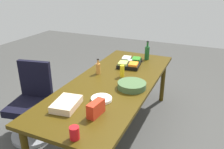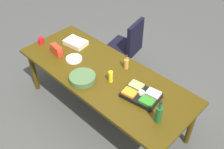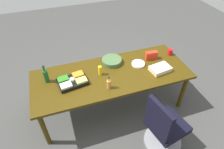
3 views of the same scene
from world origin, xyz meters
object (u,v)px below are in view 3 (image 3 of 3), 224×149
object	(u,v)px
sheet_cake	(160,69)
chip_bag_red	(151,55)
conference_table	(112,77)
office_chair	(163,129)
salad_bowl	(112,61)
dressing_bottle	(109,84)
paper_plate_stack	(138,64)
mustard_bottle	(100,71)
wine_bottle	(46,76)
veggie_tray	(72,81)
red_solo_cup	(170,52)

from	to	relation	value
sheet_cake	chip_bag_red	bearing A→B (deg)	-91.43
conference_table	office_chair	distance (m)	1.10
office_chair	chip_bag_red	world-z (taller)	office_chair
salad_bowl	dressing_bottle	bearing A→B (deg)	67.24
paper_plate_stack	mustard_bottle	xyz separation A→B (m)	(0.67, 0.04, 0.06)
salad_bowl	chip_bag_red	size ratio (longest dim) A/B	1.66
sheet_cake	wine_bottle	world-z (taller)	wine_bottle
conference_table	salad_bowl	size ratio (longest dim) A/B	7.47
sheet_cake	dressing_bottle	size ratio (longest dim) A/B	1.54
mustard_bottle	chip_bag_red	size ratio (longest dim) A/B	0.78
sheet_cake	mustard_bottle	xyz separation A→B (m)	(0.94, -0.22, 0.04)
veggie_tray	salad_bowl	bearing A→B (deg)	-158.29
paper_plate_stack	wine_bottle	xyz separation A→B (m)	(1.47, -0.06, 0.10)
salad_bowl	chip_bag_red	xyz separation A→B (m)	(-0.68, 0.11, 0.03)
paper_plate_stack	dressing_bottle	xyz separation A→B (m)	(0.63, 0.36, 0.06)
wine_bottle	chip_bag_red	bearing A→B (deg)	-179.46
dressing_bottle	red_solo_cup	bearing A→B (deg)	-160.70
chip_bag_red	paper_plate_stack	bearing A→B (deg)	16.28
office_chair	dressing_bottle	xyz separation A→B (m)	(0.59, -0.67, 0.46)
veggie_tray	paper_plate_stack	size ratio (longest dim) A/B	2.09
dressing_bottle	salad_bowl	distance (m)	0.61
paper_plate_stack	red_solo_cup	world-z (taller)	red_solo_cup
office_chair	chip_bag_red	bearing A→B (deg)	-106.03
sheet_cake	veggie_tray	bearing A→B (deg)	-6.72
paper_plate_stack	mustard_bottle	size ratio (longest dim) A/B	1.41
salad_bowl	wine_bottle	world-z (taller)	wine_bottle
veggie_tray	wine_bottle	size ratio (longest dim) A/B	1.55
veggie_tray	mustard_bottle	size ratio (longest dim) A/B	2.95
mustard_bottle	chip_bag_red	xyz separation A→B (m)	(-0.94, -0.12, -0.01)
veggie_tray	sheet_cake	world-z (taller)	veggie_tray
veggie_tray	dressing_bottle	world-z (taller)	dressing_bottle
mustard_bottle	red_solo_cup	size ratio (longest dim) A/B	1.42
office_chair	veggie_tray	distance (m)	1.48
veggie_tray	paper_plate_stack	bearing A→B (deg)	-175.35
sheet_cake	red_solo_cup	distance (m)	0.51
paper_plate_stack	dressing_bottle	bearing A→B (deg)	29.87
wine_bottle	mustard_bottle	bearing A→B (deg)	172.92
paper_plate_stack	red_solo_cup	bearing A→B (deg)	-172.52
conference_table	chip_bag_red	size ratio (longest dim) A/B	12.38
salad_bowl	red_solo_cup	distance (m)	1.06
office_chair	wine_bottle	distance (m)	1.86
veggie_tray	mustard_bottle	xyz separation A→B (m)	(-0.44, -0.06, 0.04)
veggie_tray	mustard_bottle	world-z (taller)	mustard_bottle
veggie_tray	chip_bag_red	world-z (taller)	chip_bag_red
dressing_bottle	wine_bottle	bearing A→B (deg)	-27.22
conference_table	office_chair	size ratio (longest dim) A/B	2.53
office_chair	red_solo_cup	size ratio (longest dim) A/B	8.90
sheet_cake	wine_bottle	xyz separation A→B (m)	(1.73, -0.32, 0.08)
dressing_bottle	office_chair	bearing A→B (deg)	131.50
mustard_bottle	salad_bowl	distance (m)	0.36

